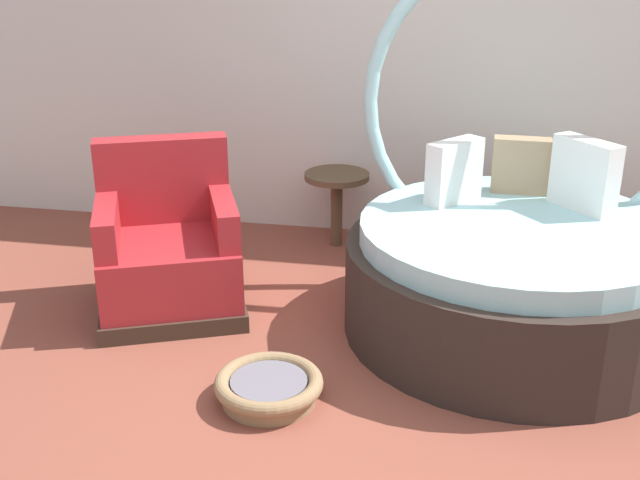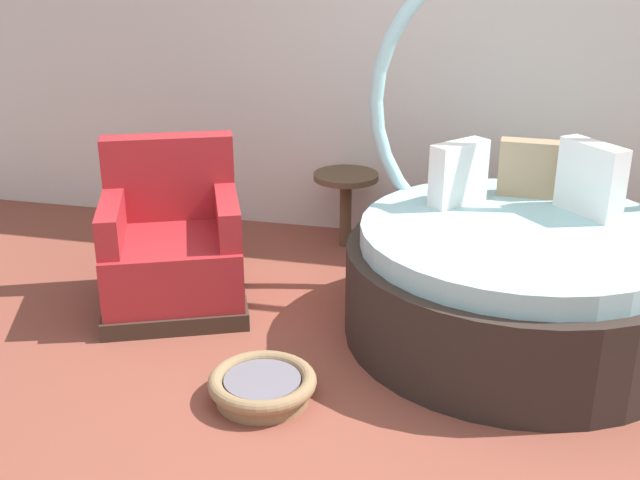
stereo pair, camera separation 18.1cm
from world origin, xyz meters
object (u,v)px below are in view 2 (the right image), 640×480
object	(u,v)px
round_daybed	(518,260)
pet_basket	(262,386)
red_armchair	(173,249)
side_table	(346,187)

from	to	relation	value
round_daybed	pet_basket	bearing A→B (deg)	-138.80
red_armchair	side_table	xyz separation A→B (m)	(0.79, 1.10, 0.10)
round_daybed	side_table	size ratio (longest dim) A/B	3.93
round_daybed	side_table	distance (m)	1.51
red_armchair	pet_basket	bearing A→B (deg)	-47.25
pet_basket	side_table	bearing A→B (deg)	90.46
red_armchair	round_daybed	bearing A→B (deg)	3.30
round_daybed	red_armchair	size ratio (longest dim) A/B	1.95
pet_basket	red_armchair	bearing A→B (deg)	132.75
pet_basket	side_table	distance (m)	2.01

